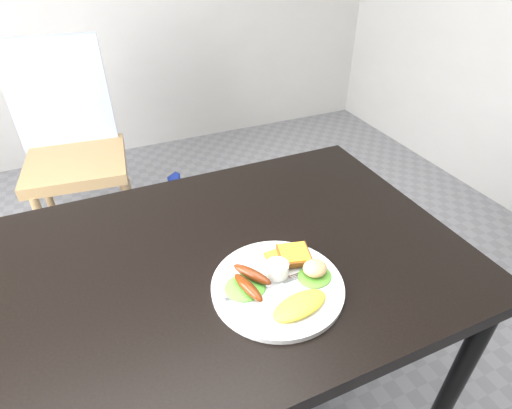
% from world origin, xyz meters
% --- Properties ---
extents(dining_table, '(1.20, 0.80, 0.04)m').
position_xyz_m(dining_table, '(0.00, 0.00, 0.73)').
color(dining_table, black).
rests_on(dining_table, ground).
extents(dining_chair, '(0.51, 0.51, 0.06)m').
position_xyz_m(dining_chair, '(-0.33, 1.24, 0.45)').
color(dining_chair, '#A88250').
rests_on(dining_chair, ground).
extents(person, '(0.64, 0.52, 1.56)m').
position_xyz_m(person, '(0.04, 0.45, 0.78)').
color(person, navy).
rests_on(person, ground).
extents(plate, '(0.30, 0.30, 0.01)m').
position_xyz_m(plate, '(0.08, -0.15, 0.76)').
color(plate, white).
rests_on(plate, dining_table).
extents(lettuce_left, '(0.10, 0.09, 0.01)m').
position_xyz_m(lettuce_left, '(0.01, -0.13, 0.77)').
color(lettuce_left, '#2B8E1D').
rests_on(lettuce_left, plate).
extents(lettuce_right, '(0.09, 0.09, 0.01)m').
position_xyz_m(lettuce_right, '(0.17, -0.16, 0.77)').
color(lettuce_right, '#42871E').
rests_on(lettuce_right, plate).
extents(omelette, '(0.14, 0.08, 0.02)m').
position_xyz_m(omelette, '(0.09, -0.23, 0.77)').
color(omelette, yellow).
rests_on(omelette, plate).
extents(sausage_a, '(0.05, 0.10, 0.02)m').
position_xyz_m(sausage_a, '(0.01, -0.15, 0.78)').
color(sausage_a, '#672C03').
rests_on(sausage_a, lettuce_left).
extents(sausage_b, '(0.07, 0.10, 0.02)m').
position_xyz_m(sausage_b, '(0.03, -0.12, 0.78)').
color(sausage_b, maroon).
rests_on(sausage_b, lettuce_left).
extents(ramekin, '(0.06, 0.06, 0.03)m').
position_xyz_m(ramekin, '(0.09, -0.12, 0.78)').
color(ramekin, white).
rests_on(ramekin, plate).
extents(toast_a, '(0.07, 0.07, 0.01)m').
position_xyz_m(toast_a, '(0.12, -0.08, 0.77)').
color(toast_a, olive).
rests_on(toast_a, plate).
extents(toast_b, '(0.09, 0.09, 0.01)m').
position_xyz_m(toast_b, '(0.15, -0.10, 0.78)').
color(toast_b, brown).
rests_on(toast_b, toast_a).
extents(potato_salad, '(0.06, 0.05, 0.03)m').
position_xyz_m(potato_salad, '(0.17, -0.16, 0.79)').
color(potato_salad, beige).
rests_on(potato_salad, lettuce_right).
extents(fork, '(0.14, 0.01, 0.00)m').
position_xyz_m(fork, '(0.03, -0.15, 0.76)').
color(fork, '#ADAFB7').
rests_on(fork, plate).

